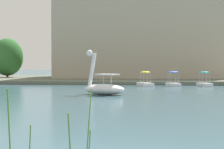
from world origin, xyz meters
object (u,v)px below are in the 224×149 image
object	(u,v)px
pedal_boat_teal	(204,82)
tree_willow_overhanging	(7,57)
pedal_boat_yellow	(145,82)
pedal_boat_blue	(173,81)
swan_boat	(103,87)

from	to	relation	value
pedal_boat_teal	tree_willow_overhanging	xyz separation A→B (m)	(-25.69, 13.24, 2.96)
pedal_boat_yellow	pedal_boat_blue	world-z (taller)	pedal_boat_blue
swan_boat	pedal_boat_yellow	size ratio (longest dim) A/B	1.46
pedal_boat_blue	pedal_boat_teal	distance (m)	3.10
swan_boat	pedal_boat_yellow	bearing A→B (deg)	72.29
swan_boat	tree_willow_overhanging	distance (m)	28.94
pedal_boat_blue	tree_willow_overhanging	bearing A→B (deg)	149.79
pedal_boat_blue	tree_willow_overhanging	world-z (taller)	tree_willow_overhanging
swan_boat	tree_willow_overhanging	bearing A→B (deg)	125.08
swan_boat	pedal_boat_teal	xyz separation A→B (m)	(9.13, 10.33, -0.13)
swan_boat	pedal_boat_yellow	distance (m)	10.58
swan_boat	pedal_boat_teal	world-z (taller)	swan_boat
pedal_boat_blue	pedal_boat_teal	size ratio (longest dim) A/B	1.01
pedal_boat_yellow	swan_boat	bearing A→B (deg)	-107.71
tree_willow_overhanging	swan_boat	bearing A→B (deg)	-54.92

